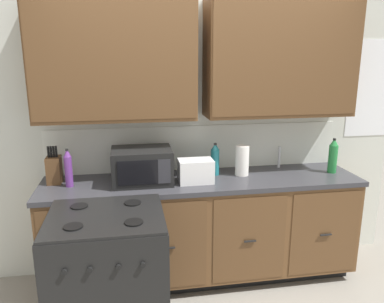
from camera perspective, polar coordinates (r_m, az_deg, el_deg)
The scene contains 12 objects.
ground_plane at distance 3.36m, azimuth 2.57°, elevation -21.03°, with size 8.00×8.00×0.00m, color gray.
wall_unit at distance 3.24m, azimuth 1.06°, elevation 9.27°, with size 3.83×0.40×2.45m.
counter_run at distance 3.37m, azimuth 1.61°, elevation -11.46°, with size 2.66×0.64×0.93m.
stove_range at distance 2.77m, azimuth -12.34°, elevation -18.15°, with size 0.76×0.68×0.95m.
microwave at distance 3.10m, azimuth -7.51°, elevation -2.15°, with size 0.48×0.37×0.28m.
toaster at distance 3.09m, azimuth 0.56°, elevation -2.94°, with size 0.28×0.18×0.19m.
knife_block at distance 3.26m, azimuth -19.99°, elevation -2.53°, with size 0.11×0.14×0.31m.
sink_faucet at distance 3.58m, azimuth 12.95°, elevation -0.80°, with size 0.02×0.02×0.20m, color #B2B5BA.
paper_towel_roll at distance 3.29m, azimuth 7.53°, elevation -1.34°, with size 0.12×0.12×0.26m, color white.
bottle_violet at distance 3.13m, azimuth -18.07°, elevation -2.41°, with size 0.06×0.06×0.31m.
bottle_teal at distance 3.28m, azimuth 3.48°, elevation -1.19°, with size 0.07×0.07×0.28m.
bottle_green at distance 3.56m, azimuth 20.40°, elevation -0.63°, with size 0.08×0.08×0.31m.
Camera 1 is at (-0.60, -2.67, 1.95)m, focal length 35.53 mm.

